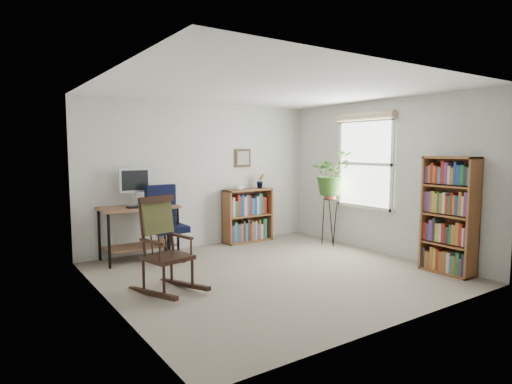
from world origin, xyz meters
TOP-DOWN VIEW (x-y plane):
  - floor at (0.00, 0.00)m, footprint 4.20×4.00m
  - ceiling at (0.00, 0.00)m, footprint 4.20×4.00m
  - wall_back at (0.00, 2.00)m, footprint 4.20×0.00m
  - wall_front at (0.00, -2.00)m, footprint 4.20×0.00m
  - wall_left at (-2.10, 0.00)m, footprint 0.00×4.00m
  - wall_right at (2.10, 0.00)m, footprint 0.00×4.00m
  - window at (2.06, 0.30)m, footprint 0.12×1.20m
  - desk at (-1.22, 1.70)m, footprint 1.11×0.61m
  - monitor at (-1.22, 1.84)m, footprint 0.46×0.16m
  - keyboard at (-1.22, 1.58)m, footprint 0.40×0.15m
  - office_chair at (-0.87, 1.41)m, footprint 0.68×0.68m
  - rocking_chair at (-1.44, 0.07)m, footprint 0.77×1.07m
  - low_bookshelf at (0.79, 1.82)m, footprint 0.89×0.30m
  - tall_bookshelf at (1.92, -1.29)m, footprint 0.29×0.68m
  - plant_stand at (1.80, 0.81)m, footprint 0.28×0.28m
  - spider_plant at (1.80, 0.81)m, footprint 1.69×1.88m
  - potted_plant_small at (1.07, 1.83)m, footprint 0.13×0.24m
  - framed_picture at (0.79, 1.97)m, footprint 0.32×0.04m

SIDE VIEW (x-z plane):
  - floor at x=0.00m, z-range 0.00..0.00m
  - desk at x=-1.22m, z-range 0.00..0.80m
  - plant_stand at x=1.80m, z-range 0.00..0.93m
  - low_bookshelf at x=0.79m, z-range 0.00..0.94m
  - rocking_chair at x=-1.44m, z-range 0.00..1.12m
  - office_chair at x=-0.87m, z-range 0.00..1.13m
  - tall_bookshelf at x=1.92m, z-range 0.00..1.54m
  - keyboard at x=-1.22m, z-range 0.80..0.82m
  - potted_plant_small at x=1.07m, z-range 0.94..1.05m
  - monitor at x=-1.22m, z-range 0.80..1.36m
  - wall_back at x=0.00m, z-range 0.00..2.40m
  - wall_front at x=0.00m, z-range 0.00..2.40m
  - wall_left at x=-2.10m, z-range 0.00..2.40m
  - wall_right at x=2.10m, z-range 0.00..2.40m
  - window at x=2.06m, z-range 0.65..2.15m
  - framed_picture at x=0.79m, z-range 1.32..1.64m
  - spider_plant at x=1.80m, z-range 0.86..2.33m
  - ceiling at x=0.00m, z-range 2.40..2.40m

